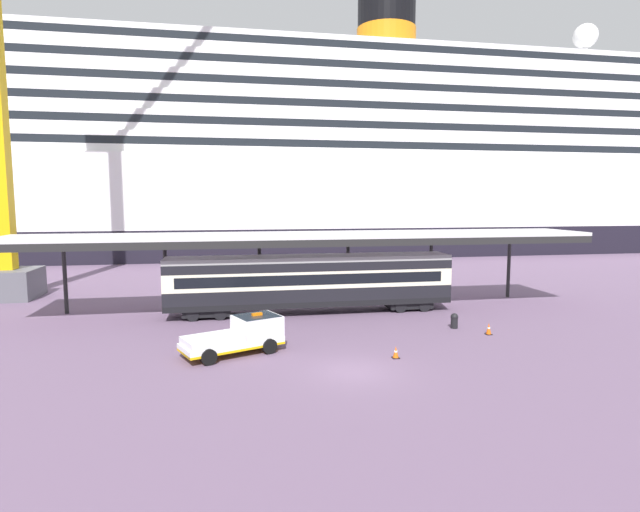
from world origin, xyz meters
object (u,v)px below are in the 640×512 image
Objects in this scene: cruise_ship at (301,164)px; train_carriage at (311,281)px; service_truck at (241,334)px; traffic_cone_near at (489,329)px; quay_bollard at (454,320)px; traffic_cone_mid at (396,352)px; dockside_crane at (6,41)px.

cruise_ship reaches higher than train_carriage.
service_truck is (-10.85, -52.81, -12.71)m from cruise_ship.
traffic_cone_near is at bearing -85.78° from cruise_ship.
quay_bollard is (13.30, 2.74, -0.47)m from service_truck.
quay_bollard is (5.60, 5.12, 0.21)m from traffic_cone_mid.
traffic_cone_mid is at bearing -39.65° from dockside_crane.
service_truck is 14.72m from traffic_cone_near.
cruise_ship is 2.74× the size of dockside_crane.
traffic_cone_mid is at bearing -93.26° from cruise_ship.
dockside_crane reaches higher than traffic_cone_mid.
quay_bollard is at bearing 127.59° from traffic_cone_near.
quay_bollard is at bearing 42.44° from traffic_cone_mid.
train_carriage is 10.26m from quay_bollard.
service_truck is at bearing -168.36° from quay_bollard.
service_truck is 8.10m from traffic_cone_mid.
dockside_crane is at bearing 151.46° from traffic_cone_near.
train_carriage is 28.34× the size of traffic_cone_near.
traffic_cone_near is 0.01× the size of dockside_crane.
traffic_cone_mid is (-3.14, -55.19, -13.40)m from cruise_ship.
traffic_cone_mid is (-6.96, -3.34, -0.05)m from traffic_cone_near.
cruise_ship is 181.34× the size of quay_bollard.
dockside_crane is at bearing 152.98° from quay_bollard.
quay_bollard is at bearing -35.98° from train_carriage.
quay_bollard reaches higher than traffic_cone_near.
traffic_cone_mid is at bearing -17.14° from service_truck.
service_truck is 5.81× the size of quay_bollard.
service_truck is at bearing -176.25° from traffic_cone_near.
service_truck is at bearing -46.68° from dockside_crane.
cruise_ship reaches higher than service_truck.
service_truck is 31.78m from dockside_crane.
dockside_crane reaches higher than quay_bollard.
service_truck is 9.02× the size of traffic_cone_mid.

